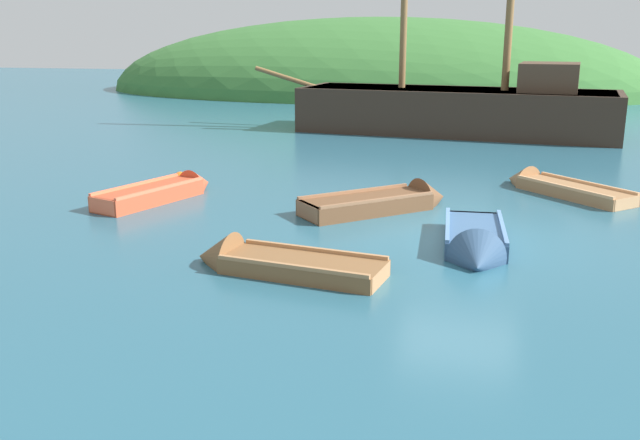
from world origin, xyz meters
The scene contains 9 objects.
ground_plane centered at (0.00, 0.00, 0.00)m, with size 120.00×120.00×0.00m, color #285B70.
shore_hill centered at (-7.65, 35.45, 0.00)m, with size 39.03×19.89×10.24m, color #387033.
sailing_ship centered at (-0.87, 15.42, 0.70)m, with size 15.61×5.23×11.62m.
rowboat_portside centered at (0.28, -1.00, 0.11)m, with size 1.30×3.27×1.09m.
rowboat_far centered at (2.19, 4.72, 0.09)m, with size 3.35×3.42×0.93m.
rowboat_center centered at (-7.51, 1.61, 0.14)m, with size 2.05×3.76×0.89m.
rowboat_outer_left centered at (-3.20, -3.01, 0.08)m, with size 3.63×1.59×1.05m.
rowboat_outer_right centered at (-1.86, 1.84, 0.13)m, with size 3.57×3.41×1.06m.
buoy_orange centered at (-8.25, 4.20, 0.00)m, with size 0.34×0.34×0.34m, color orange.
Camera 1 is at (0.43, -14.25, 4.08)m, focal length 39.39 mm.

